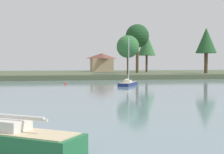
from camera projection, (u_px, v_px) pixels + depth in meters
name	position (u px, v px, depth m)	size (l,w,h in m)	color
far_shore_bank	(79.00, 74.00, 100.34)	(216.62, 56.06, 1.15)	#4C563D
sailboat_navy	(128.00, 85.00, 54.61)	(4.52, 6.32, 8.34)	navy
sailboat_green	(2.00, 145.00, 13.49)	(6.77, 5.60, 10.84)	#236B3D
mooring_buoy_red	(66.00, 84.00, 57.76)	(0.38, 0.38, 0.43)	red
shore_tree_far_left	(206.00, 41.00, 86.89)	(5.46, 5.46, 12.02)	brown
shore_tree_far_right	(137.00, 36.00, 92.70)	(6.57, 6.57, 13.64)	brown
shore_tree_center_left	(128.00, 47.00, 77.29)	(5.29, 5.29, 9.18)	brown
shore_tree_right	(147.00, 45.00, 100.79)	(5.51, 5.51, 11.84)	brown
cottage_behind_trees	(102.00, 62.00, 110.86)	(7.57, 6.74, 6.11)	tan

